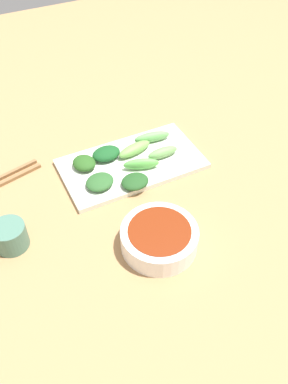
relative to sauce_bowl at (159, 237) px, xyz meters
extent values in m
cube|color=#A47A4E|center=(0.15, -0.04, -0.04)|extent=(2.10, 2.10, 0.02)
cylinder|color=white|center=(0.00, 0.00, 0.00)|extent=(0.15, 0.15, 0.04)
cylinder|color=maroon|center=(0.00, 0.00, 0.01)|extent=(0.12, 0.12, 0.02)
cube|color=silver|center=(0.23, -0.05, -0.02)|extent=(0.17, 0.32, 0.01)
ellipsoid|color=#27551D|center=(0.26, 0.05, 0.00)|extent=(0.07, 0.06, 0.02)
ellipsoid|color=#5CB64B|center=(0.20, -0.06, 0.00)|extent=(0.05, 0.08, 0.03)
ellipsoid|color=#2A5928|center=(0.19, 0.04, 0.00)|extent=(0.07, 0.08, 0.02)
ellipsoid|color=#71AB4E|center=(0.25, -0.07, 0.00)|extent=(0.05, 0.09, 0.02)
ellipsoid|color=#204B1F|center=(0.16, -0.03, 0.00)|extent=(0.06, 0.06, 0.02)
ellipsoid|color=#63A757|center=(0.27, -0.13, 0.00)|extent=(0.04, 0.09, 0.03)
ellipsoid|color=#6BA156|center=(0.21, -0.12, 0.00)|extent=(0.02, 0.07, 0.02)
ellipsoid|color=#174E21|center=(0.27, 0.00, 0.00)|extent=(0.05, 0.07, 0.02)
cylinder|color=#497563|center=(0.13, 0.25, 0.00)|extent=(0.06, 0.06, 0.05)
camera|label=1|loc=(-0.42, 0.24, 0.61)|focal=38.64mm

